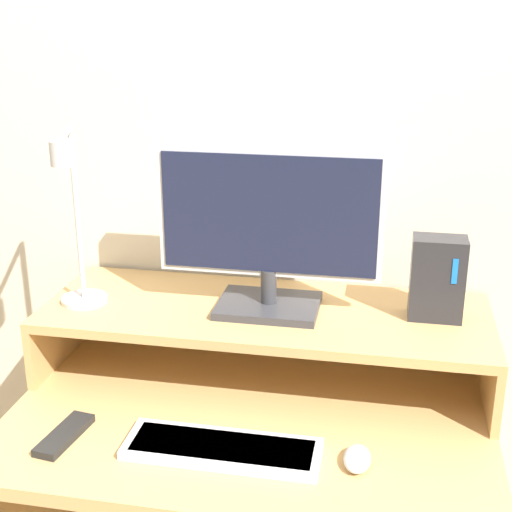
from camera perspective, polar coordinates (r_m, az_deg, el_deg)
wall_back at (r=1.74m, az=2.10°, el=8.83°), size 6.00×0.05×2.50m
desk at (r=1.70m, az=-0.35°, el=-18.85°), size 1.02×0.70×0.75m
monitor_shelf at (r=1.64m, az=0.74°, el=-5.05°), size 1.02×0.37×0.16m
monitor at (r=1.56m, az=1.06°, el=2.21°), size 0.50×0.17×0.37m
desk_lamp at (r=1.59m, az=-14.31°, el=2.33°), size 0.12×0.21×0.41m
router_dock at (r=1.60m, az=14.30°, el=-1.74°), size 0.12×0.08×0.19m
keyboard at (r=1.42m, az=-2.71°, el=-15.13°), size 0.38×0.12×0.02m
mouse at (r=1.40m, az=8.10°, el=-15.75°), size 0.05×0.09×0.03m
remote_control at (r=1.51m, az=-15.08°, el=-13.66°), size 0.07×0.16×0.02m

